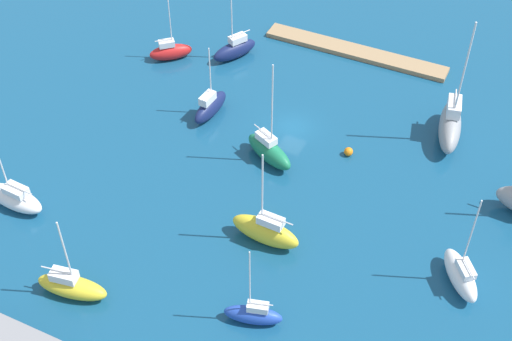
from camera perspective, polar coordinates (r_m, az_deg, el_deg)
name	(u,v)px	position (r m, az deg, el deg)	size (l,w,h in m)	color
water	(293,127)	(74.83, 2.93, 3.47)	(160.00, 160.00, 0.00)	navy
pier_dock	(355,52)	(86.03, 7.93, 9.39)	(21.92, 2.55, 0.55)	#997A56
sailboat_yellow_lone_north	(71,286)	(61.16, -14.53, -8.91)	(6.37, 2.93, 8.96)	yellow
sailboat_white_outer_mooring	(15,198)	(69.41, -18.71, -2.06)	(6.36, 2.56, 10.53)	white
sailboat_navy_mid_basin	(210,106)	(75.69, -3.68, 5.14)	(2.09, 5.66, 8.30)	#141E4C
sailboat_gray_lone_south	(450,125)	(74.96, 15.26, 3.52)	(3.72, 7.99, 14.06)	gray
sailboat_red_along_channel	(170,51)	(84.52, -6.85, 9.43)	(4.85, 4.55, 7.90)	red
sailboat_green_near_pier	(269,150)	(70.22, 1.05, 1.62)	(6.28, 4.30, 11.66)	#19724C
sailboat_blue_east_end	(253,314)	(57.80, -0.21, -11.40)	(4.94, 2.64, 8.62)	#2347B2
sailboat_yellow_center_basin	(266,231)	(62.64, 0.77, -4.82)	(6.49, 2.12, 10.27)	yellow
sailboat_white_inner_mooring	(461,275)	(62.20, 16.03, -7.99)	(4.71, 5.50, 9.77)	white
sailboat_navy_off_beacon	(235,49)	(84.14, -1.70, 9.67)	(4.33, 5.84, 9.56)	#141E4C
mooring_buoy_orange	(348,152)	(71.83, 7.40, 1.51)	(0.90, 0.90, 0.90)	orange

